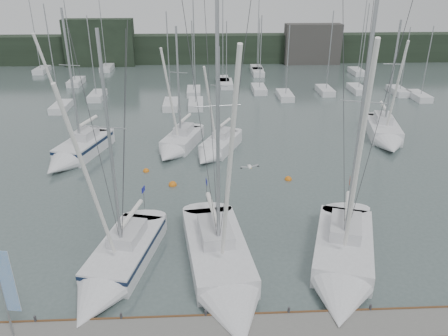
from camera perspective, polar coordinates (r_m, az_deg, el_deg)
The scene contains 18 objects.
ground at distance 25.47m, azimuth 2.14°, elevation -12.98°, with size 160.00×160.00×0.00m, color #4B5B5A.
dock at distance 21.58m, azimuth 3.31°, elevation -20.59°, with size 24.00×2.00×0.40m, color #63625E.
far_treeline at distance 83.23m, azimuth -1.49°, elevation 15.31°, with size 90.00×4.00×5.00m, color black.
far_building_left at distance 83.00m, azimuth -15.94°, elevation 15.46°, with size 12.00×3.00×8.00m, color black.
far_building_right at distance 83.49m, azimuth 11.47°, elevation 15.58°, with size 10.00×3.00×7.00m, color #3C3A37.
mast_forest at distance 64.15m, azimuth 0.22°, elevation 10.78°, with size 57.25×28.21×14.68m.
sailboat_near_left at distance 25.14m, azimuth -14.23°, elevation -12.77°, with size 4.83×9.71×14.04m.
sailboat_near_center at distance 23.94m, azimuth 0.07°, elevation -14.05°, with size 4.65×11.74×16.06m.
sailboat_near_right at distance 25.32m, azimuth 15.20°, elevation -12.52°, with size 6.22×10.58×16.11m.
sailboat_mid_a at distance 41.16m, azimuth -18.89°, elevation 1.91°, with size 5.18×9.32×13.69m.
sailboat_mid_b at distance 41.08m, azimuth -6.18°, elevation 2.95°, with size 4.79×7.98×11.97m.
sailboat_mid_c at distance 40.08m, azimuth -1.14°, elevation 2.48°, with size 5.11×7.58×10.32m.
sailboat_mid_e at distance 46.14m, azimuth 20.37°, elevation 4.01°, with size 4.60×9.53×12.32m.
buoy_a at distance 34.76m, azimuth -6.72°, elevation -2.24°, with size 0.66×0.66×0.66m, color orange.
buoy_b at distance 35.81m, azimuth 8.38°, elevation -1.51°, with size 0.58×0.58×0.58m, color orange.
buoy_c at distance 37.48m, azimuth -10.14°, elevation -0.43°, with size 0.53×0.53×0.53m, color orange.
dock_banner at distance 21.37m, azimuth -26.60°, elevation -13.64°, with size 0.71×0.16×4.70m.
seagull at distance 22.32m, azimuth 3.38°, elevation 0.17°, with size 0.93×0.44×0.18m.
Camera 1 is at (-1.91, -20.20, 15.40)m, focal length 35.00 mm.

